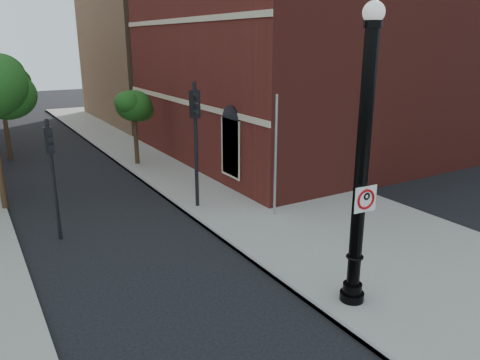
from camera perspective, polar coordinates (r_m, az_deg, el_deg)
ground at (r=11.81m, az=-0.25°, el=-17.14°), size 120.00×120.00×0.00m
sidewalk_right at (r=22.44m, az=-0.05°, el=-0.18°), size 8.00×60.00×0.12m
curb_edge at (r=20.79m, az=-9.45°, el=-1.77°), size 0.10×60.00×0.14m
brick_wall_building at (r=30.73m, az=12.73°, el=15.72°), size 22.30×16.30×12.50m
bg_building_tan_b at (r=43.81m, az=-2.30°, el=17.25°), size 22.00×14.00×14.00m
lamppost at (r=11.54m, az=14.52°, el=0.26°), size 0.63×0.63×7.40m
no_parking_sign at (r=11.57m, az=15.06°, el=-2.24°), size 0.65×0.10×0.65m
traffic_signal_left at (r=16.51m, az=-22.01°, el=2.26°), size 0.29×0.35×4.16m
traffic_signal_right at (r=18.27m, az=-5.46°, el=6.67°), size 0.36×0.43×5.07m
utility_pole at (r=17.45m, az=4.35°, el=2.67°), size 0.09×0.09×4.72m
street_tree_c at (r=25.61m, az=-12.78°, el=8.72°), size 2.26×2.04×4.07m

